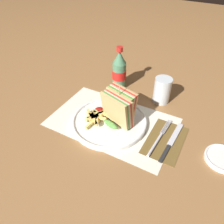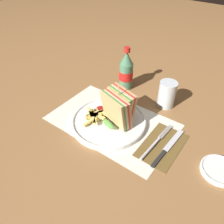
{
  "view_description": "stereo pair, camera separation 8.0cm",
  "coord_description": "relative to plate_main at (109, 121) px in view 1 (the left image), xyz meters",
  "views": [
    {
      "loc": [
        0.3,
        -0.49,
        0.55
      ],
      "look_at": [
        0.0,
        0.04,
        0.04
      ],
      "focal_mm": 35.0,
      "sensor_mm": 36.0,
      "label": 1
    },
    {
      "loc": [
        0.36,
        -0.45,
        0.55
      ],
      "look_at": [
        0.0,
        0.04,
        0.04
      ],
      "focal_mm": 35.0,
      "sensor_mm": 36.0,
      "label": 2
    }
  ],
  "objects": [
    {
      "name": "glass_near",
      "position": [
        0.12,
        0.22,
        0.04
      ],
      "size": [
        0.07,
        0.07,
        0.11
      ],
      "color": "silver",
      "rests_on": "ground_plane"
    },
    {
      "name": "ketchup_blob",
      "position": [
        -0.05,
        0.02,
        0.02
      ],
      "size": [
        0.04,
        0.03,
        0.01
      ],
      "color": "maroon",
      "rests_on": "plate_main"
    },
    {
      "name": "fries_pile",
      "position": [
        -0.05,
        -0.02,
        0.02
      ],
      "size": [
        0.1,
        0.11,
        0.02
      ],
      "color": "#E5C166",
      "rests_on": "plate_main"
    },
    {
      "name": "placemat",
      "position": [
        0.01,
        0.01,
        -0.01
      ],
      "size": [
        0.46,
        0.28,
        0.0
      ],
      "color": "silver",
      "rests_on": "ground_plane"
    },
    {
      "name": "side_saucer",
      "position": [
        0.39,
        0.02,
        -0.0
      ],
      "size": [
        0.11,
        0.11,
        0.01
      ],
      "color": "white",
      "rests_on": "ground_plane"
    },
    {
      "name": "coke_bottle_near",
      "position": [
        -0.08,
        0.24,
        0.07
      ],
      "size": [
        0.06,
        0.06,
        0.19
      ],
      "color": "#4C7F5B",
      "rests_on": "ground_plane"
    },
    {
      "name": "plate_main",
      "position": [
        0.0,
        0.0,
        0.0
      ],
      "size": [
        0.28,
        0.28,
        0.02
      ],
      "color": "white",
      "rests_on": "ground_plane"
    },
    {
      "name": "napkin",
      "position": [
        0.21,
        0.02,
        -0.01
      ],
      "size": [
        0.12,
        0.19,
        0.0
      ],
      "color": "brown",
      "rests_on": "ground_plane"
    },
    {
      "name": "club_sandwich",
      "position": [
        0.03,
        0.02,
        0.06
      ],
      "size": [
        0.13,
        0.12,
        0.15
      ],
      "color": "tan",
      "rests_on": "plate_main"
    },
    {
      "name": "ground_plane",
      "position": [
        -0.0,
        -0.02,
        -0.01
      ],
      "size": [
        4.0,
        4.0,
        0.0
      ],
      "primitive_type": "plane",
      "color": "olive"
    },
    {
      "name": "knife",
      "position": [
        0.23,
        0.01,
        -0.0
      ],
      "size": [
        0.03,
        0.2,
        0.0
      ],
      "rotation": [
        0.0,
        0.0,
        -0.06
      ],
      "color": "black",
      "rests_on": "napkin"
    },
    {
      "name": "fork",
      "position": [
        0.19,
        -0.0,
        -0.0
      ],
      "size": [
        0.02,
        0.2,
        0.01
      ],
      "rotation": [
        0.0,
        0.0,
        -0.06
      ],
      "color": "silver",
      "rests_on": "napkin"
    }
  ]
}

